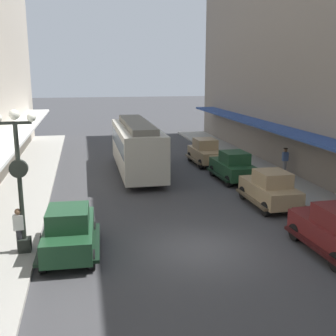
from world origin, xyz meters
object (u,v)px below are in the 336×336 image
parked_car_5 (206,152)px  pedestrian_0 (285,161)px  parked_car_0 (270,188)px  fire_hydrant (284,186)px  lamp_post_with_clock (19,176)px  pedestrian_1 (19,230)px  parked_car_1 (336,229)px  parked_car_3 (69,230)px  streetcar (137,145)px  parked_car_2 (233,166)px

parked_car_5 → pedestrian_0: bearing=-47.9°
parked_car_0 → fire_hydrant: 2.18m
lamp_post_with_clock → pedestrian_1: lamp_post_with_clock is taller
fire_hydrant → parked_car_1: bearing=-102.5°
parked_car_0 → parked_car_3: 10.31m
parked_car_1 → parked_car_3: 9.73m
parked_car_3 → streetcar: (4.04, 11.96, 0.96)m
lamp_post_with_clock → fire_hydrant: (12.75, 5.01, -2.42)m
parked_car_5 → streetcar: streetcar is taller
parked_car_1 → streetcar: size_ratio=0.45×
parked_car_1 → pedestrian_1: 11.52m
parked_car_2 → pedestrian_1: parked_car_2 is taller
parked_car_2 → pedestrian_1: size_ratio=2.62×
parked_car_0 → parked_car_5: 9.97m
streetcar → pedestrian_1: bearing=-116.4°
fire_hydrant → parked_car_0: bearing=-135.9°
parked_car_3 → lamp_post_with_clock: 2.62m
parked_car_0 → lamp_post_with_clock: lamp_post_with_clock is taller
fire_hydrant → parked_car_5: bearing=102.3°
parked_car_2 → lamp_post_with_clock: (-11.18, -8.68, 2.04)m
parked_car_2 → lamp_post_with_clock: 14.30m
parked_car_2 → parked_car_5: same height
parked_car_2 → lamp_post_with_clock: bearing=-142.2°
parked_car_0 → parked_car_5: same height
parked_car_1 → streetcar: (-5.52, 13.83, 0.96)m
parked_car_3 → parked_car_2: bearing=43.1°
parked_car_0 → parked_car_5: bearing=91.8°
parked_car_0 → pedestrian_1: size_ratio=2.61×
parked_car_3 → pedestrian_0: 16.22m
parked_car_0 → parked_car_5: size_ratio=1.00×
parked_car_0 → parked_car_1: (-0.04, -5.64, 0.00)m
parked_car_0 → parked_car_3: size_ratio=0.99×
parked_car_5 → lamp_post_with_clock: size_ratio=0.83×
parked_car_0 → lamp_post_with_clock: (-11.21, -3.52, 2.04)m
parked_car_5 → fire_hydrant: size_ratio=5.23×
streetcar → pedestrian_0: 9.60m
lamp_post_with_clock → parked_car_2: bearing=37.8°
parked_car_1 → pedestrian_1: parked_car_1 is taller
streetcar → fire_hydrant: bearing=-43.3°
streetcar → parked_car_2: bearing=-28.7°
parked_car_1 → lamp_post_with_clock: 11.55m
lamp_post_with_clock → fire_hydrant: size_ratio=6.29×
parked_car_2 → parked_car_3: same height
parked_car_3 → streetcar: streetcar is taller
parked_car_2 → pedestrian_0: (3.68, 0.43, 0.07)m
parked_car_0 → streetcar: streetcar is taller
lamp_post_with_clock → parked_car_3: bearing=-9.1°
fire_hydrant → pedestrian_0: size_ratio=0.49×
parked_car_0 → pedestrian_1: 11.89m
streetcar → lamp_post_with_clock: bearing=-115.8°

